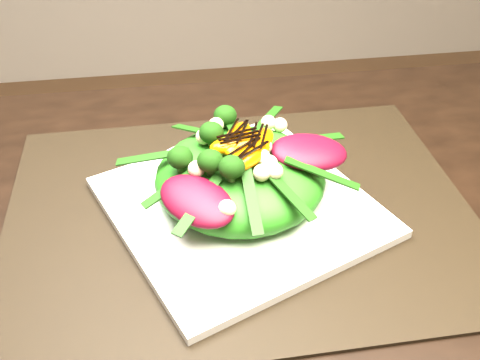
{
  "coord_description": "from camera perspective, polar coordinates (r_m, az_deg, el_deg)",
  "views": [
    {
      "loc": [
        -0.01,
        -0.34,
        1.17
      ],
      "look_at": [
        0.06,
        0.13,
        0.8
      ],
      "focal_mm": 42.0,
      "sensor_mm": 36.0,
      "label": 1
    }
  ],
  "objects": [
    {
      "name": "orange_segment",
      "position": [
        0.59,
        -0.15,
        4.2
      ],
      "size": [
        0.07,
        0.05,
        0.02
      ],
      "primitive_type": "ellipsoid",
      "rotation": [
        0.0,
        0.0,
        0.46
      ],
      "color": "#D26503",
      "rests_on": "lettuce_mound"
    },
    {
      "name": "balsamic_drizzle",
      "position": [
        0.59,
        -0.15,
        4.93
      ],
      "size": [
        0.05,
        0.02,
        0.0
      ],
      "primitive_type": "cube",
      "rotation": [
        0.0,
        0.0,
        0.46
      ],
      "color": "black",
      "rests_on": "orange_segment"
    },
    {
      "name": "macadamia_nut",
      "position": [
        0.55,
        3.02,
        1.21
      ],
      "size": [
        0.02,
        0.02,
        0.02
      ],
      "primitive_type": "sphere",
      "rotation": [
        0.0,
        0.0,
        0.42
      ],
      "color": "beige",
      "rests_on": "lettuce_mound"
    },
    {
      "name": "broccoli_floret",
      "position": [
        0.61,
        -7.13,
        4.4
      ],
      "size": [
        0.04,
        0.04,
        0.04
      ],
      "primitive_type": "sphere",
      "rotation": [
        0.0,
        0.0,
        0.07
      ],
      "color": "black",
      "rests_on": "lettuce_mound"
    },
    {
      "name": "placemat",
      "position": [
        0.63,
        -0.0,
        -3.21
      ],
      "size": [
        0.52,
        0.4,
        0.0
      ],
      "primitive_type": "cube",
      "rotation": [
        0.0,
        0.0,
        0.01
      ],
      "color": "black",
      "rests_on": "dining_table"
    },
    {
      "name": "radicchio_leaf",
      "position": [
        0.59,
        7.02,
        2.84
      ],
      "size": [
        0.09,
        0.06,
        0.02
      ],
      "primitive_type": "ellipsoid",
      "rotation": [
        0.0,
        0.0,
        -0.06
      ],
      "color": "#4A0716",
      "rests_on": "lettuce_mound"
    },
    {
      "name": "lettuce_mound",
      "position": [
        0.6,
        0.0,
        0.31
      ],
      "size": [
        0.19,
        0.19,
        0.06
      ],
      "primitive_type": "ellipsoid",
      "rotation": [
        0.0,
        0.0,
        0.02
      ],
      "color": "#297415",
      "rests_on": "salad_bowl"
    },
    {
      "name": "plate_base",
      "position": [
        0.63,
        0.0,
        -2.71
      ],
      "size": [
        0.35,
        0.35,
        0.01
      ],
      "primitive_type": "cube",
      "rotation": [
        0.0,
        0.0,
        0.39
      ],
      "color": "white",
      "rests_on": "placemat"
    },
    {
      "name": "salad_bowl",
      "position": [
        0.62,
        0.0,
        -1.74
      ],
      "size": [
        0.28,
        0.28,
        0.02
      ],
      "primitive_type": "cylinder",
      "rotation": [
        0.0,
        0.0,
        0.21
      ],
      "color": "white",
      "rests_on": "plate_base"
    },
    {
      "name": "dining_table",
      "position": [
        0.55,
        -3.95,
        -14.48
      ],
      "size": [
        1.6,
        0.9,
        0.75
      ],
      "primitive_type": "cube",
      "color": "black",
      "rests_on": "floor"
    }
  ]
}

